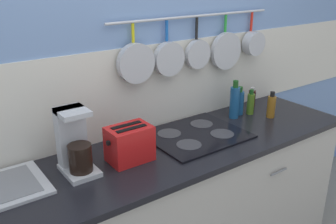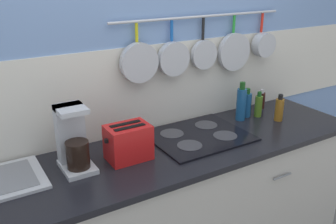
% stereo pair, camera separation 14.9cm
% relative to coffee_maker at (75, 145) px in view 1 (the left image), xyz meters
% --- Properties ---
extents(wall_back, '(7.20, 0.15, 2.60)m').
position_rel_coffee_maker_xyz_m(wall_back, '(0.48, 0.27, 0.22)').
color(wall_back, '#7293C6').
rests_on(wall_back, ground_plane).
extents(cabinet_base, '(2.49, 0.61, 0.89)m').
position_rel_coffee_maker_xyz_m(cabinet_base, '(0.47, -0.09, -0.62)').
color(cabinet_base, '#B7B2A8').
rests_on(cabinet_base, ground_plane).
extents(countertop, '(2.53, 0.63, 0.03)m').
position_rel_coffee_maker_xyz_m(countertop, '(0.47, -0.09, -0.15)').
color(countertop, black).
rests_on(countertop, cabinet_base).
extents(coffee_maker, '(0.15, 0.21, 0.33)m').
position_rel_coffee_maker_xyz_m(coffee_maker, '(0.00, 0.00, 0.00)').
color(coffee_maker, '#B7BABF').
rests_on(coffee_maker, countertop).
extents(toaster, '(0.24, 0.16, 0.19)m').
position_rel_coffee_maker_xyz_m(toaster, '(0.27, -0.06, -0.04)').
color(toaster, red).
rests_on(toaster, countertop).
extents(cooktop, '(0.57, 0.48, 0.01)m').
position_rel_coffee_maker_xyz_m(cooktop, '(0.75, -0.03, -0.13)').
color(cooktop, black).
rests_on(cooktop, countertop).
extents(bottle_dish_soap, '(0.06, 0.06, 0.26)m').
position_rel_coffee_maker_xyz_m(bottle_dish_soap, '(1.15, 0.05, -0.02)').
color(bottle_dish_soap, navy).
rests_on(bottle_dish_soap, countertop).
extents(bottle_sesame_oil, '(0.06, 0.06, 0.20)m').
position_rel_coffee_maker_xyz_m(bottle_sesame_oil, '(1.22, 0.08, -0.05)').
color(bottle_sesame_oil, navy).
rests_on(bottle_sesame_oil, countertop).
extents(bottle_hot_sauce, '(0.05, 0.05, 0.17)m').
position_rel_coffee_maker_xyz_m(bottle_hot_sauce, '(1.29, 0.04, -0.06)').
color(bottle_hot_sauce, '#4C721E').
rests_on(bottle_hot_sauce, countertop).
extents(bottle_vinegar, '(0.06, 0.06, 0.18)m').
position_rel_coffee_maker_xyz_m(bottle_vinegar, '(1.35, -0.09, -0.06)').
color(bottle_vinegar, '#8C5919').
rests_on(bottle_vinegar, countertop).
extents(bottle_cooking_wine, '(0.05, 0.05, 0.14)m').
position_rel_coffee_maker_xyz_m(bottle_cooking_wine, '(1.42, 0.14, -0.08)').
color(bottle_cooking_wine, '#33140F').
rests_on(bottle_cooking_wine, countertop).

